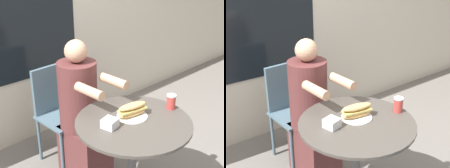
% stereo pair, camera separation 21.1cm
% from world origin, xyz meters
% --- Properties ---
extents(cafe_table, '(0.78, 0.78, 0.75)m').
position_xyz_m(cafe_table, '(0.00, 0.00, 0.55)').
color(cafe_table, '#47423D').
rests_on(cafe_table, ground_plane).
extents(diner_chair, '(0.40, 0.40, 0.87)m').
position_xyz_m(diner_chair, '(-0.01, 0.90, 0.52)').
color(diner_chair, slate).
rests_on(diner_chair, ground_plane).
extents(seated_diner, '(0.33, 0.56, 1.18)m').
position_xyz_m(seated_diner, '(-0.01, 0.56, 0.52)').
color(seated_diner, brown).
rests_on(seated_diner, ground_plane).
extents(sandwich_on_plate, '(0.23, 0.21, 0.10)m').
position_xyz_m(sandwich_on_plate, '(0.03, 0.04, 0.79)').
color(sandwich_on_plate, white).
rests_on(sandwich_on_plate, cafe_table).
extents(drink_cup, '(0.07, 0.07, 0.11)m').
position_xyz_m(drink_cup, '(0.32, -0.06, 0.80)').
color(drink_cup, '#B73D38').
rests_on(drink_cup, cafe_table).
extents(napkin_box, '(0.11, 0.11, 0.06)m').
position_xyz_m(napkin_box, '(-0.17, 0.05, 0.78)').
color(napkin_box, silver).
rests_on(napkin_box, cafe_table).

